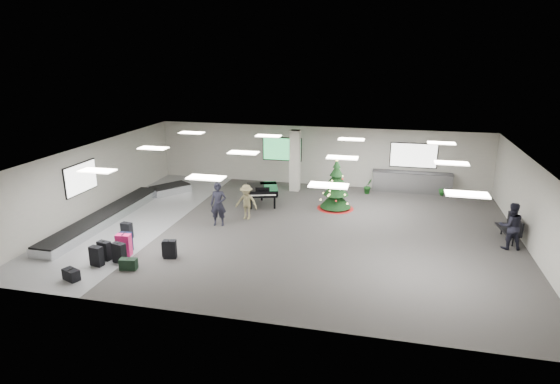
% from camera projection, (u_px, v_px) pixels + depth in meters
% --- Properties ---
extents(ground, '(18.00, 18.00, 0.00)m').
position_uv_depth(ground, '(291.00, 229.00, 19.38)').
color(ground, '#34322F').
rests_on(ground, ground).
extents(room_envelope, '(18.02, 14.02, 3.21)m').
position_uv_depth(room_envelope, '(286.00, 170.00, 19.42)').
color(room_envelope, '#B9B5AA').
rests_on(room_envelope, ground).
extents(baggage_carousel, '(2.28, 9.71, 0.43)m').
position_uv_depth(baggage_carousel, '(120.00, 211.00, 20.97)').
color(baggage_carousel, silver).
rests_on(baggage_carousel, ground).
extents(service_counter, '(4.05, 0.65, 1.08)m').
position_uv_depth(service_counter, '(412.00, 182.00, 24.32)').
color(service_counter, silver).
rests_on(service_counter, ground).
extents(suitcase_0, '(0.49, 0.32, 0.72)m').
position_uv_depth(suitcase_0, '(97.00, 256.00, 16.01)').
color(suitcase_0, black).
rests_on(suitcase_0, ground).
extents(suitcase_1, '(0.52, 0.37, 0.75)m').
position_uv_depth(suitcase_1, '(119.00, 253.00, 16.22)').
color(suitcase_1, black).
rests_on(suitcase_1, ground).
extents(pink_suitcase, '(0.54, 0.34, 0.82)m').
position_uv_depth(pink_suitcase, '(124.00, 245.00, 16.79)').
color(pink_suitcase, '#FF2171').
rests_on(pink_suitcase, ground).
extents(suitcase_3, '(0.49, 0.33, 0.70)m').
position_uv_depth(suitcase_3, '(170.00, 249.00, 16.60)').
color(suitcase_3, black).
rests_on(suitcase_3, ground).
extents(navy_suitcase, '(0.49, 0.31, 0.74)m').
position_uv_depth(navy_suitcase, '(126.00, 242.00, 17.16)').
color(navy_suitcase, black).
rests_on(navy_suitcase, ground).
extents(suitcase_5, '(0.50, 0.33, 0.71)m').
position_uv_depth(suitcase_5, '(105.00, 251.00, 16.46)').
color(suitcase_5, black).
rests_on(suitcase_5, ground).
extents(green_duffel, '(0.61, 0.37, 0.40)m').
position_uv_depth(green_duffel, '(128.00, 264.00, 15.77)').
color(green_duffel, black).
rests_on(green_duffel, ground).
extents(suitcase_7, '(0.42, 0.28, 0.58)m').
position_uv_depth(suitcase_7, '(168.00, 249.00, 16.76)').
color(suitcase_7, black).
rests_on(suitcase_7, ground).
extents(suitcase_8, '(0.46, 0.30, 0.65)m').
position_uv_depth(suitcase_8, '(127.00, 230.00, 18.39)').
color(suitcase_8, black).
rests_on(suitcase_8, ground).
extents(black_duffel, '(0.64, 0.50, 0.39)m').
position_uv_depth(black_duffel, '(71.00, 275.00, 15.03)').
color(black_duffel, black).
rests_on(black_duffel, ground).
extents(christmas_tree, '(1.72, 1.72, 2.45)m').
position_uv_depth(christmas_tree, '(336.00, 191.00, 21.71)').
color(christmas_tree, maroon).
rests_on(christmas_tree, ground).
extents(grand_piano, '(1.88, 2.17, 1.05)m').
position_uv_depth(grand_piano, '(262.00, 190.00, 22.23)').
color(grand_piano, black).
rests_on(grand_piano, ground).
extents(bench, '(0.70, 1.57, 0.96)m').
position_uv_depth(bench, '(511.00, 227.00, 18.09)').
color(bench, black).
rests_on(bench, ground).
extents(traveler_a, '(0.74, 0.54, 1.86)m').
position_uv_depth(traveler_a, '(218.00, 204.00, 19.57)').
color(traveler_a, black).
rests_on(traveler_a, ground).
extents(traveler_b, '(1.04, 0.64, 1.55)m').
position_uv_depth(traveler_b, '(246.00, 202.00, 20.37)').
color(traveler_b, olive).
rests_on(traveler_b, ground).
extents(traveler_bench, '(0.97, 0.80, 1.79)m').
position_uv_depth(traveler_bench, '(511.00, 226.00, 17.25)').
color(traveler_bench, black).
rests_on(traveler_bench, ground).
extents(potted_plant_left, '(0.56, 0.56, 0.80)m').
position_uv_depth(potted_plant_left, '(368.00, 186.00, 24.12)').
color(potted_plant_left, '#164415').
rests_on(potted_plant_left, ground).
extents(potted_plant_right, '(0.57, 0.57, 0.86)m').
position_uv_depth(potted_plant_right, '(442.00, 187.00, 23.88)').
color(potted_plant_right, '#164415').
rests_on(potted_plant_right, ground).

